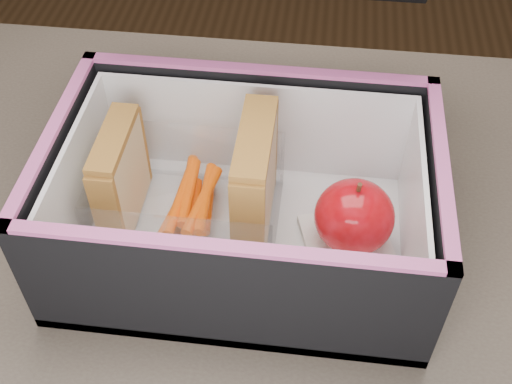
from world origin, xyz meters
TOP-DOWN VIEW (x-y plane):
  - kitchen_table at (0.00, 0.00)m, footprint 1.20×0.80m
  - lunch_bag at (0.01, 0.06)m, footprint 0.33×0.37m
  - plastic_tub at (-0.04, 0.07)m, footprint 0.17×0.12m
  - sandwich_left at (-0.10, 0.07)m, footprint 0.02×0.09m
  - sandwich_right at (0.02, 0.07)m, footprint 0.03×0.10m
  - carrot_sticks at (-0.04, 0.08)m, footprint 0.05×0.11m
  - paper_napkin at (0.11, 0.05)m, footprint 0.10×0.10m
  - red_apple at (0.11, 0.06)m, footprint 0.08×0.08m

SIDE VIEW (x-z plane):
  - kitchen_table at x=0.00m, z-range 0.28..1.03m
  - paper_napkin at x=0.11m, z-range 0.77..0.77m
  - carrot_sticks at x=-0.04m, z-range 0.77..0.80m
  - plastic_tub at x=-0.04m, z-range 0.77..0.83m
  - red_apple at x=0.11m, z-range 0.77..0.84m
  - sandwich_left at x=-0.10m, z-range 0.77..0.87m
  - lunch_bag at x=0.01m, z-range 0.68..0.96m
  - sandwich_right at x=0.02m, z-range 0.77..0.88m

